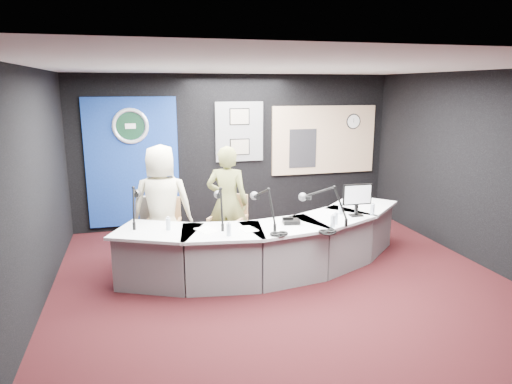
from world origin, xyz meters
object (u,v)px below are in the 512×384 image
object	(u,v)px
armchair_left	(163,231)
person_man	(162,205)
armchair_right	(228,229)
broadcast_desk	(271,245)
person_woman	(227,203)

from	to	relation	value
armchair_left	person_man	distance (m)	0.40
armchair_left	armchair_right	size ratio (longest dim) A/B	1.09
armchair_left	armchair_right	distance (m)	0.97
broadcast_desk	armchair_left	distance (m)	1.60
person_man	person_woman	world-z (taller)	person_man
broadcast_desk	armchair_left	size ratio (longest dim) A/B	4.59
person_man	person_woman	bearing A→B (deg)	-170.32
broadcast_desk	armchair_left	xyz separation A→B (m)	(-1.46, 0.65, 0.12)
armchair_right	person_man	world-z (taller)	person_man
broadcast_desk	person_woman	world-z (taller)	person_woman
armchair_right	person_woman	xyz separation A→B (m)	(0.00, 0.00, 0.41)
armchair_left	person_woman	size ratio (longest dim) A/B	0.57
armchair_left	person_woman	xyz separation A→B (m)	(0.97, 0.00, 0.37)
armchair_right	person_man	xyz separation A→B (m)	(-0.97, -0.00, 0.44)
broadcast_desk	person_man	size ratio (longest dim) A/B	2.53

